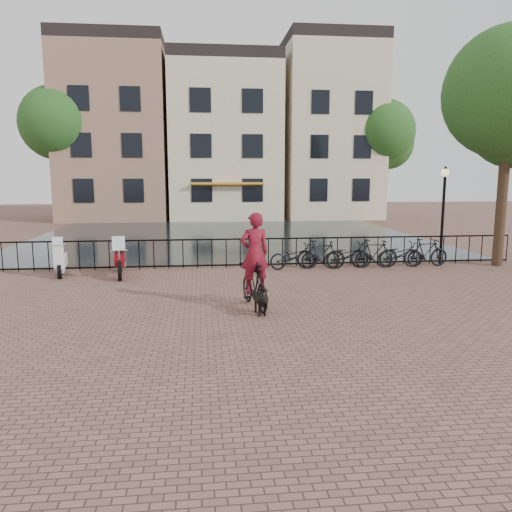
{
  "coord_description": "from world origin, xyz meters",
  "views": [
    {
      "loc": [
        -1.36,
        -9.28,
        3.2
      ],
      "look_at": [
        0.0,
        3.0,
        1.2
      ],
      "focal_mm": 35.0,
      "sensor_mm": 36.0,
      "label": 1
    }
  ],
  "objects": [
    {
      "name": "canal_house_mid",
      "position": [
        0.5,
        30.0,
        5.9
      ],
      "size": [
        8.0,
        9.5,
        11.8
      ],
      "color": "beige",
      "rests_on": "ground"
    },
    {
      "name": "parked_bike_3",
      "position": [
        4.65,
        7.4,
        0.5
      ],
      "size": [
        1.69,
        0.59,
        1.0
      ],
      "primitive_type": "imported",
      "rotation": [
        0.0,
        0.0,
        1.5
      ],
      "color": "black",
      "rests_on": "ground"
    },
    {
      "name": "parked_bike_2",
      "position": [
        3.7,
        7.4,
        0.45
      ],
      "size": [
        1.74,
        0.67,
        0.9
      ],
      "primitive_type": "imported",
      "rotation": [
        0.0,
        0.0,
        1.61
      ],
      "color": "black",
      "rests_on": "ground"
    },
    {
      "name": "ground",
      "position": [
        0.0,
        0.0,
        0.0
      ],
      "size": [
        100.0,
        100.0,
        0.0
      ],
      "primitive_type": "plane",
      "color": "brown",
      "rests_on": "ground"
    },
    {
      "name": "tree_far_left",
      "position": [
        -11.0,
        27.0,
        6.73
      ],
      "size": [
        5.04,
        5.04,
        9.27
      ],
      "color": "black",
      "rests_on": "ground"
    },
    {
      "name": "canal_house_right",
      "position": [
        8.5,
        30.0,
        6.65
      ],
      "size": [
        7.0,
        9.0,
        13.3
      ],
      "color": "beige",
      "rests_on": "ground"
    },
    {
      "name": "tree_near_right",
      "position": [
        9.2,
        7.3,
        5.97
      ],
      "size": [
        4.48,
        4.48,
        8.24
      ],
      "color": "black",
      "rests_on": "ground"
    },
    {
      "name": "lamp_post",
      "position": [
        7.2,
        7.6,
        2.38
      ],
      "size": [
        0.3,
        0.3,
        3.45
      ],
      "color": "black",
      "rests_on": "ground"
    },
    {
      "name": "scooter",
      "position": [
        -5.88,
        7.2,
        0.68
      ],
      "size": [
        0.65,
        1.51,
        1.36
      ],
      "rotation": [
        0.0,
        0.0,
        0.16
      ],
      "color": "white",
      "rests_on": "ground"
    },
    {
      "name": "canal_water",
      "position": [
        0.0,
        17.3,
        0.0
      ],
      "size": [
        20.0,
        20.0,
        0.0
      ],
      "primitive_type": "plane",
      "color": "black",
      "rests_on": "ground"
    },
    {
      "name": "railing",
      "position": [
        0.0,
        8.0,
        0.5
      ],
      "size": [
        20.0,
        0.05,
        1.02
      ],
      "color": "black",
      "rests_on": "ground"
    },
    {
      "name": "parked_bike_5",
      "position": [
        6.55,
        7.4,
        0.5
      ],
      "size": [
        1.7,
        0.6,
        1.0
      ],
      "primitive_type": "imported",
      "rotation": [
        0.0,
        0.0,
        1.65
      ],
      "color": "black",
      "rests_on": "ground"
    },
    {
      "name": "canal_house_left",
      "position": [
        -7.5,
        30.0,
        6.4
      ],
      "size": [
        7.5,
        9.0,
        12.8
      ],
      "color": "#997259",
      "rests_on": "ground"
    },
    {
      "name": "dog",
      "position": [
        -0.03,
        1.91,
        0.28
      ],
      "size": [
        0.37,
        0.86,
        0.56
      ],
      "rotation": [
        0.0,
        0.0,
        0.12
      ],
      "color": "black",
      "rests_on": "ground"
    },
    {
      "name": "cyclist",
      "position": [
        -0.09,
        2.48,
        1.04
      ],
      "size": [
        0.96,
        2.07,
        2.73
      ],
      "rotation": [
        0.0,
        0.0,
        3.35
      ],
      "color": "black",
      "rests_on": "ground"
    },
    {
      "name": "parked_bike_4",
      "position": [
        5.6,
        7.4,
        0.45
      ],
      "size": [
        1.75,
        0.7,
        0.9
      ],
      "primitive_type": "imported",
      "rotation": [
        0.0,
        0.0,
        1.63
      ],
      "color": "black",
      "rests_on": "ground"
    },
    {
      "name": "parked_bike_1",
      "position": [
        2.75,
        7.4,
        0.5
      ],
      "size": [
        1.71,
        0.7,
        1.0
      ],
      "primitive_type": "imported",
      "rotation": [
        0.0,
        0.0,
        1.43
      ],
      "color": "black",
      "rests_on": "ground"
    },
    {
      "name": "parked_bike_0",
      "position": [
        1.8,
        7.4,
        0.45
      ],
      "size": [
        1.78,
        0.83,
        0.9
      ],
      "primitive_type": "imported",
      "rotation": [
        0.0,
        0.0,
        1.71
      ],
      "color": "black",
      "rests_on": "ground"
    },
    {
      "name": "motorcycle",
      "position": [
        -3.98,
        6.87,
        0.71
      ],
      "size": [
        0.75,
        2.03,
        1.41
      ],
      "rotation": [
        0.0,
        0.0,
        0.14
      ],
      "color": "maroon",
      "rests_on": "ground"
    },
    {
      "name": "tree_far_right",
      "position": [
        12.0,
        27.0,
        6.35
      ],
      "size": [
        4.76,
        4.76,
        8.76
      ],
      "color": "black",
      "rests_on": "ground"
    }
  ]
}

